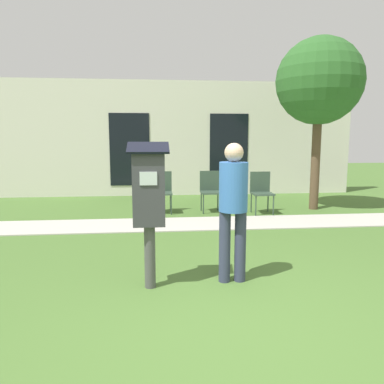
{
  "coord_description": "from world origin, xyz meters",
  "views": [
    {
      "loc": [
        -0.73,
        -2.99,
        1.64
      ],
      "look_at": [
        -0.32,
        1.02,
        1.05
      ],
      "focal_mm": 35.0,
      "sensor_mm": 36.0,
      "label": 1
    }
  ],
  "objects": [
    {
      "name": "ground_plane",
      "position": [
        0.0,
        0.0,
        0.0
      ],
      "size": [
        40.0,
        40.0,
        0.0
      ],
      "primitive_type": "plane",
      "color": "#476B2D"
    },
    {
      "name": "outdoor_chair_middle",
      "position": [
        0.5,
        5.15,
        0.53
      ],
      "size": [
        0.44,
        0.44,
        0.9
      ],
      "rotation": [
        0.0,
        0.0,
        0.03
      ],
      "color": "#334738",
      "rests_on": "ground"
    },
    {
      "name": "outdoor_chair_right",
      "position": [
        1.58,
        4.85,
        0.53
      ],
      "size": [
        0.44,
        0.44,
        0.9
      ],
      "rotation": [
        0.0,
        0.0,
        0.36
      ],
      "color": "#334738",
      "rests_on": "ground"
    },
    {
      "name": "tree",
      "position": [
        2.92,
        5.18,
        2.84
      ],
      "size": [
        1.9,
        1.9,
        3.82
      ],
      "color": "brown",
      "rests_on": "ground"
    },
    {
      "name": "parking_meter",
      "position": [
        -0.79,
        0.98,
        1.02
      ],
      "size": [
        0.44,
        0.31,
        1.59
      ],
      "color": "#4C4C4C",
      "rests_on": "ground"
    },
    {
      "name": "sidewalk",
      "position": [
        0.0,
        3.93,
        0.01
      ],
      "size": [
        12.0,
        1.1,
        0.02
      ],
      "color": "#B7B2A8",
      "rests_on": "ground"
    },
    {
      "name": "outdoor_chair_left",
      "position": [
        -0.57,
        5.14,
        0.53
      ],
      "size": [
        0.44,
        0.44,
        0.9
      ],
      "rotation": [
        0.0,
        0.0,
        0.36
      ],
      "color": "#334738",
      "rests_on": "ground"
    },
    {
      "name": "building_facade",
      "position": [
        0.0,
        7.71,
        1.6
      ],
      "size": [
        10.0,
        0.26,
        3.2
      ],
      "color": "silver",
      "rests_on": "ground"
    },
    {
      "name": "person_standing",
      "position": [
        0.15,
        1.06,
        0.93
      ],
      "size": [
        0.32,
        0.32,
        1.58
      ],
      "rotation": [
        0.0,
        0.0,
        -0.01
      ],
      "color": "#333851",
      "rests_on": "ground"
    }
  ]
}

